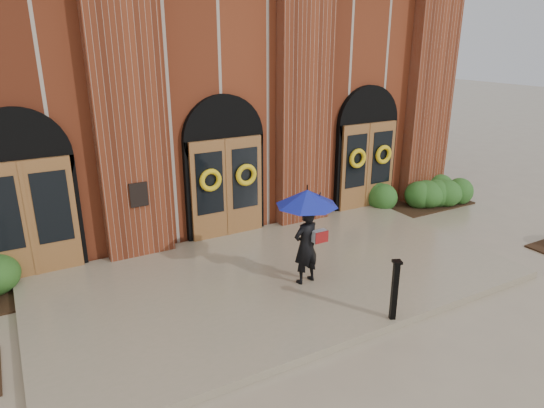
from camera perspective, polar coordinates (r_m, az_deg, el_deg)
ground at (r=10.47m, az=1.12°, el=-9.32°), size 90.00×90.00×0.00m
landing at (r=10.55m, az=0.71°, el=-8.63°), size 10.00×5.30×0.15m
church_building at (r=17.42m, az=-14.02°, el=13.71°), size 16.20×12.53×7.00m
man_with_umbrella at (r=9.67m, az=4.10°, el=-1.73°), size 1.41×1.41×2.01m
metal_post at (r=8.98m, az=14.24°, el=-9.64°), size 0.20×0.20×1.15m
hedge_wall_right at (r=15.62m, az=17.17°, el=1.15°), size 3.03×1.21×0.78m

